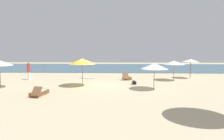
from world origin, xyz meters
name	(u,v)px	position (x,y,z in m)	size (l,w,h in m)	color
ground_plane	(96,86)	(0.00, 0.00, 0.00)	(60.00, 60.00, 0.00)	beige
ocean_water	(108,67)	(0.00, 17.00, 0.03)	(48.00, 16.00, 0.06)	#3D6075
umbrella_0	(174,63)	(7.40, 3.07, 1.80)	(2.10, 2.10, 1.98)	olive
umbrella_1	(82,61)	(-1.09, -0.33, 2.10)	(2.24, 2.24, 2.33)	olive
umbrella_2	(191,61)	(9.54, 4.56, 1.91)	(1.75, 1.75, 2.07)	brown
umbrella_4	(154,66)	(4.65, -1.51, 1.82)	(2.06, 2.06, 2.05)	olive
lounger_0	(39,93)	(-3.39, -3.73, 0.18)	(0.87, 1.76, 0.70)	brown
lounger_1	(127,78)	(2.77, 3.66, 0.17)	(0.95, 1.76, 0.71)	brown
person_0	(29,71)	(-7.22, 3.05, 0.91)	(0.45, 0.45, 1.78)	white
dog	(134,82)	(3.30, 0.76, 0.18)	(0.55, 0.75, 0.35)	black
surfboard	(87,78)	(-1.50, 4.28, 0.04)	(1.94, 1.24, 0.07)	silver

